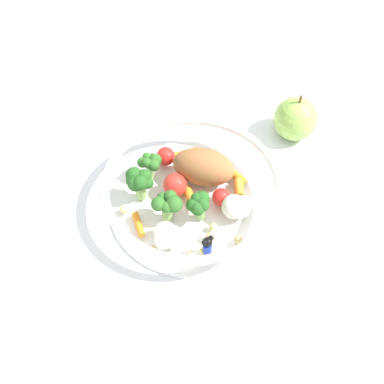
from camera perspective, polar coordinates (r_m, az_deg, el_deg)
ground_plane at (r=0.66m, az=-1.61°, el=-0.85°), size 2.40×2.40×0.00m
food_container at (r=0.63m, az=-0.03°, el=0.19°), size 0.23×0.23×0.06m
loose_apple at (r=0.73m, az=12.17°, el=8.47°), size 0.07×0.07×0.08m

